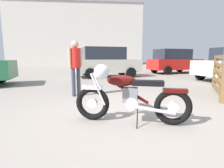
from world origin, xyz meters
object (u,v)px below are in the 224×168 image
Objects in this scene: vintage_motorcycle at (128,96)px; white_estate_far at (106,62)px; timber_gate at (220,73)px; dark_sedan_left at (174,61)px; bystander at (75,63)px.

white_estate_far reaches higher than vintage_motorcycle.
timber_gate reaches higher than vintage_motorcycle.
dark_sedan_left is at bearing 14.71° from timber_gate.
vintage_motorcycle is at bearing 150.68° from timber_gate.
dark_sedan_left reaches higher than timber_gate.
vintage_motorcycle is at bearing 168.39° from bystander.
bystander is (-4.33, 0.65, 0.32)m from timber_gate.
white_estate_far is (-2.83, 5.78, 0.21)m from timber_gate.
vintage_motorcycle is 7.53m from white_estate_far.
bystander is 9.67m from dark_sedan_left.
timber_gate is 4.38m from bystander.
vintage_motorcycle is 3.70m from timber_gate.
white_estate_far is (1.50, 5.14, -0.10)m from bystander.
timber_gate is at bearing -71.88° from white_estate_far.
timber_gate is 7.92m from dark_sedan_left.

